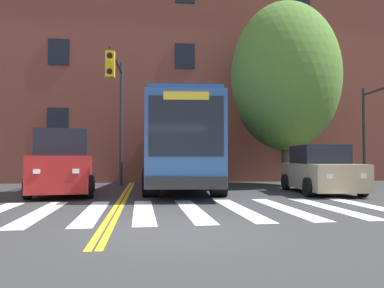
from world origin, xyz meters
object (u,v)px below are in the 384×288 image
at_px(city_bus, 183,144).
at_px(traffic_light_overhead, 117,97).
at_px(car_tan_far_lane, 320,171).
at_px(car_navy_behind_bus, 187,165).
at_px(car_red_near_lane, 64,164).
at_px(traffic_light_near_corner, 381,115).
at_px(street_tree_curbside_large, 285,77).

distance_m(city_bus, traffic_light_overhead, 3.62).
height_order(car_tan_far_lane, car_navy_behind_bus, car_navy_behind_bus).
distance_m(city_bus, car_navy_behind_bus, 9.08).
bearing_deg(car_navy_behind_bus, traffic_light_overhead, -115.68).
distance_m(car_red_near_lane, car_tan_far_lane, 9.59).
distance_m(car_tan_far_lane, traffic_light_overhead, 9.07).
bearing_deg(car_tan_far_lane, traffic_light_near_corner, 24.16).
height_order(city_bus, car_red_near_lane, city_bus).
bearing_deg(car_tan_far_lane, traffic_light_overhead, 158.24).
distance_m(city_bus, car_tan_far_lane, 5.73).
relative_size(car_navy_behind_bus, traffic_light_overhead, 0.64).
height_order(city_bus, traffic_light_near_corner, traffic_light_near_corner).
height_order(car_navy_behind_bus, street_tree_curbside_large, street_tree_curbside_large).
relative_size(city_bus, car_red_near_lane, 2.30).
bearing_deg(car_navy_behind_bus, street_tree_curbside_large, -62.46).
distance_m(city_bus, car_red_near_lane, 5.10).
xyz_separation_m(traffic_light_near_corner, street_tree_curbside_large, (-3.49, 2.24, 2.10)).
xyz_separation_m(car_red_near_lane, car_tan_far_lane, (9.57, -0.54, -0.27)).
xyz_separation_m(city_bus, traffic_light_overhead, (-2.90, 0.54, 2.10)).
relative_size(city_bus, car_navy_behind_bus, 2.90).
height_order(car_red_near_lane, car_tan_far_lane, car_red_near_lane).
relative_size(traffic_light_near_corner, street_tree_curbside_large, 0.52).
relative_size(car_tan_far_lane, car_navy_behind_bus, 1.19).
distance_m(car_tan_far_lane, car_navy_behind_bus, 12.16).
bearing_deg(car_tan_far_lane, street_tree_curbside_large, 87.72).
distance_m(car_tan_far_lane, traffic_light_near_corner, 4.65).
bearing_deg(car_red_near_lane, street_tree_curbside_large, 18.92).
height_order(city_bus, car_navy_behind_bus, city_bus).
distance_m(car_red_near_lane, car_navy_behind_bus, 12.40).
bearing_deg(traffic_light_overhead, car_navy_behind_bus, 64.32).
height_order(city_bus, traffic_light_overhead, traffic_light_overhead).
bearing_deg(car_red_near_lane, traffic_light_near_corner, 4.73).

